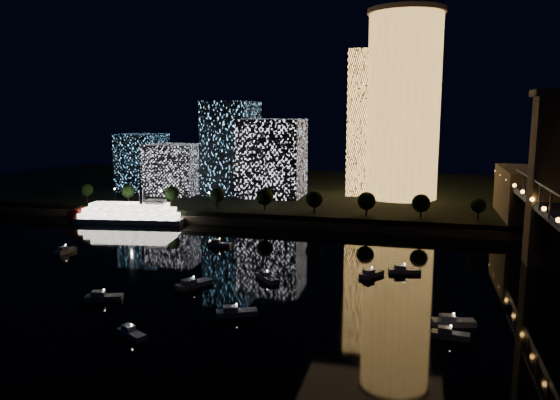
# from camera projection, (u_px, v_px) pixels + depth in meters

# --- Properties ---
(ground) EXTENTS (520.00, 520.00, 0.00)m
(ground) POSITION_uv_depth(u_px,v_px,m) (286.00, 304.00, 125.87)
(ground) COLOR black
(ground) RESTS_ON ground
(far_bank) EXTENTS (420.00, 160.00, 5.00)m
(far_bank) POSITION_uv_depth(u_px,v_px,m) (360.00, 193.00, 278.48)
(far_bank) COLOR black
(far_bank) RESTS_ON ground
(seawall) EXTENTS (420.00, 6.00, 3.00)m
(seawall) POSITION_uv_depth(u_px,v_px,m) (337.00, 226.00, 204.05)
(seawall) COLOR #6B5E4C
(seawall) RESTS_ON ground
(tower_cylindrical) EXTENTS (34.00, 34.00, 82.67)m
(tower_cylindrical) POSITION_uv_depth(u_px,v_px,m) (403.00, 106.00, 242.47)
(tower_cylindrical) COLOR #FFB151
(tower_cylindrical) RESTS_ON far_bank
(tower_rectangular) EXTENTS (20.94, 20.94, 66.63)m
(tower_rectangular) POSITION_uv_depth(u_px,v_px,m) (372.00, 123.00, 254.92)
(tower_rectangular) COLOR #FFB151
(tower_rectangular) RESTS_ON far_bank
(midrise_blocks) EXTENTS (92.27, 35.28, 43.66)m
(midrise_blocks) POSITION_uv_depth(u_px,v_px,m) (220.00, 157.00, 259.44)
(midrise_blocks) COLOR silver
(midrise_blocks) RESTS_ON far_bank
(riverboat) EXTENTS (47.06, 16.11, 13.92)m
(riverboat) POSITION_uv_depth(u_px,v_px,m) (125.00, 214.00, 216.47)
(riverboat) COLOR silver
(riverboat) RESTS_ON ground
(motorboats) EXTENTS (121.09, 77.43, 2.78)m
(motorboats) POSITION_uv_depth(u_px,v_px,m) (260.00, 286.00, 136.27)
(motorboats) COLOR silver
(motorboats) RESTS_ON ground
(esplanade_trees) EXTENTS (165.50, 6.89, 8.95)m
(esplanade_trees) POSITION_uv_depth(u_px,v_px,m) (279.00, 197.00, 214.23)
(esplanade_trees) COLOR black
(esplanade_trees) RESTS_ON far_bank
(street_lamps) EXTENTS (132.70, 0.70, 5.65)m
(street_lamps) POSITION_uv_depth(u_px,v_px,m) (259.00, 198.00, 222.59)
(street_lamps) COLOR black
(street_lamps) RESTS_ON far_bank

